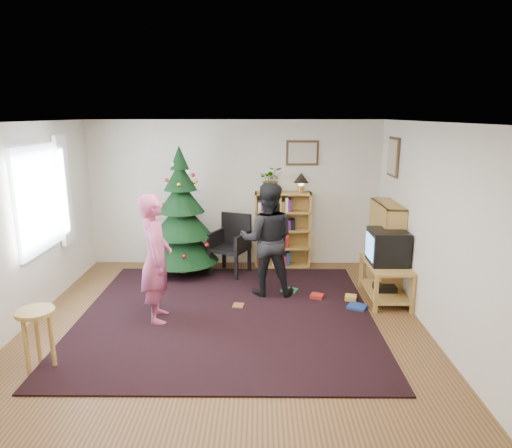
{
  "coord_description": "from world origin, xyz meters",
  "views": [
    {
      "loc": [
        0.43,
        -5.27,
        2.59
      ],
      "look_at": [
        0.38,
        0.89,
        1.1
      ],
      "focal_mm": 32.0,
      "sensor_mm": 36.0,
      "label": 1
    }
  ],
  "objects_px": {
    "bookshelf_back": "(283,229)",
    "person_standing": "(156,259)",
    "stool": "(36,323)",
    "table_lamp": "(301,179)",
    "armchair": "(230,241)",
    "potted_plant": "(271,180)",
    "christmas_tree": "(182,222)",
    "person_by_chair": "(267,240)",
    "picture_back": "(302,153)",
    "picture_right": "(393,157)",
    "tv_stand": "(385,278)",
    "bookshelf_right": "(385,245)",
    "crt_tv": "(387,247)"
  },
  "relations": [
    {
      "from": "bookshelf_back",
      "to": "person_standing",
      "type": "xyz_separation_m",
      "value": [
        -1.7,
        -2.17,
        0.16
      ]
    },
    {
      "from": "stool",
      "to": "table_lamp",
      "type": "xyz_separation_m",
      "value": [
        2.99,
        3.32,
        1.03
      ]
    },
    {
      "from": "armchair",
      "to": "potted_plant",
      "type": "xyz_separation_m",
      "value": [
        0.68,
        0.35,
        0.98
      ]
    },
    {
      "from": "christmas_tree",
      "to": "person_by_chair",
      "type": "relative_size",
      "value": 1.28
    },
    {
      "from": "picture_back",
      "to": "person_standing",
      "type": "relative_size",
      "value": 0.33
    },
    {
      "from": "person_standing",
      "to": "potted_plant",
      "type": "relative_size",
      "value": 3.77
    },
    {
      "from": "picture_back",
      "to": "person_standing",
      "type": "xyz_separation_m",
      "value": [
        -2.02,
        -2.3,
        -1.13
      ]
    },
    {
      "from": "picture_back",
      "to": "picture_right",
      "type": "distance_m",
      "value": 1.51
    },
    {
      "from": "stool",
      "to": "person_standing",
      "type": "xyz_separation_m",
      "value": [
        0.99,
        1.15,
        0.32
      ]
    },
    {
      "from": "picture_right",
      "to": "person_by_chair",
      "type": "distance_m",
      "value": 2.34
    },
    {
      "from": "armchair",
      "to": "tv_stand",
      "type": "bearing_deg",
      "value": -2.5
    },
    {
      "from": "bookshelf_right",
      "to": "stool",
      "type": "height_order",
      "value": "bookshelf_right"
    },
    {
      "from": "person_by_chair",
      "to": "stool",
      "type": "bearing_deg",
      "value": 41.49
    },
    {
      "from": "picture_right",
      "to": "bookshelf_right",
      "type": "xyz_separation_m",
      "value": [
        -0.14,
        -0.37,
        -1.29
      ]
    },
    {
      "from": "christmas_tree",
      "to": "table_lamp",
      "type": "distance_m",
      "value": 2.11
    },
    {
      "from": "person_by_chair",
      "to": "crt_tv",
      "type": "bearing_deg",
      "value": 174.56
    },
    {
      "from": "tv_stand",
      "to": "potted_plant",
      "type": "height_order",
      "value": "potted_plant"
    },
    {
      "from": "picture_back",
      "to": "stool",
      "type": "relative_size",
      "value": 0.85
    },
    {
      "from": "picture_back",
      "to": "person_by_chair",
      "type": "height_order",
      "value": "picture_back"
    },
    {
      "from": "christmas_tree",
      "to": "stool",
      "type": "distance_m",
      "value": 3.09
    },
    {
      "from": "potted_plant",
      "to": "table_lamp",
      "type": "relative_size",
      "value": 1.3
    },
    {
      "from": "christmas_tree",
      "to": "picture_back",
      "type": "bearing_deg",
      "value": 15.9
    },
    {
      "from": "christmas_tree",
      "to": "crt_tv",
      "type": "distance_m",
      "value": 3.23
    },
    {
      "from": "bookshelf_right",
      "to": "tv_stand",
      "type": "relative_size",
      "value": 1.32
    },
    {
      "from": "bookshelf_right",
      "to": "person_standing",
      "type": "height_order",
      "value": "person_standing"
    },
    {
      "from": "person_standing",
      "to": "potted_plant",
      "type": "distance_m",
      "value": 2.73
    },
    {
      "from": "bookshelf_back",
      "to": "bookshelf_right",
      "type": "distance_m",
      "value": 1.79
    },
    {
      "from": "picture_back",
      "to": "person_standing",
      "type": "distance_m",
      "value": 3.26
    },
    {
      "from": "tv_stand",
      "to": "person_standing",
      "type": "xyz_separation_m",
      "value": [
        -3.09,
        -0.68,
        0.49
      ]
    },
    {
      "from": "stool",
      "to": "person_by_chair",
      "type": "height_order",
      "value": "person_by_chair"
    },
    {
      "from": "picture_back",
      "to": "person_standing",
      "type": "height_order",
      "value": "picture_back"
    },
    {
      "from": "tv_stand",
      "to": "crt_tv",
      "type": "height_order",
      "value": "crt_tv"
    },
    {
      "from": "bookshelf_back",
      "to": "bookshelf_right",
      "type": "xyz_separation_m",
      "value": [
        1.51,
        -0.96,
        0.0
      ]
    },
    {
      "from": "stool",
      "to": "potted_plant",
      "type": "xyz_separation_m",
      "value": [
        2.49,
        3.32,
        1.02
      ]
    },
    {
      "from": "crt_tv",
      "to": "picture_right",
      "type": "bearing_deg",
      "value": 73.94
    },
    {
      "from": "picture_right",
      "to": "bookshelf_back",
      "type": "bearing_deg",
      "value": 160.29
    },
    {
      "from": "person_standing",
      "to": "bookshelf_right",
      "type": "bearing_deg",
      "value": -78.0
    },
    {
      "from": "tv_stand",
      "to": "armchair",
      "type": "relative_size",
      "value": 0.99
    },
    {
      "from": "christmas_tree",
      "to": "tv_stand",
      "type": "distance_m",
      "value": 3.28
    },
    {
      "from": "picture_back",
      "to": "tv_stand",
      "type": "xyz_separation_m",
      "value": [
        1.07,
        -1.62,
        -1.62
      ]
    },
    {
      "from": "picture_right",
      "to": "stool",
      "type": "xyz_separation_m",
      "value": [
        -4.34,
        -2.73,
        -1.45
      ]
    },
    {
      "from": "picture_back",
      "to": "bookshelf_right",
      "type": "distance_m",
      "value": 2.06
    },
    {
      "from": "tv_stand",
      "to": "bookshelf_right",
      "type": "bearing_deg",
      "value": 77.23
    },
    {
      "from": "stool",
      "to": "armchair",
      "type": "bearing_deg",
      "value": 58.73
    },
    {
      "from": "picture_back",
      "to": "stool",
      "type": "height_order",
      "value": "picture_back"
    },
    {
      "from": "bookshelf_back",
      "to": "tv_stand",
      "type": "bearing_deg",
      "value": -46.86
    },
    {
      "from": "bookshelf_back",
      "to": "tv_stand",
      "type": "distance_m",
      "value": 2.06
    },
    {
      "from": "armchair",
      "to": "christmas_tree",
      "type": "bearing_deg",
      "value": -149.71
    },
    {
      "from": "person_standing",
      "to": "table_lamp",
      "type": "relative_size",
      "value": 4.91
    },
    {
      "from": "bookshelf_back",
      "to": "stool",
      "type": "bearing_deg",
      "value": -129.03
    }
  ]
}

